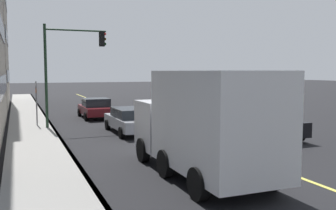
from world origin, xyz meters
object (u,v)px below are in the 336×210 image
car_black (265,122)px  traffic_light_mast (69,59)px  street_sign_post (36,101)px  car_silver (130,120)px  car_maroon (96,108)px  truck_white (205,123)px

car_black → traffic_light_mast: size_ratio=0.75×
car_black → street_sign_post: 13.35m
car_silver → traffic_light_mast: bearing=45.3°
car_black → car_maroon: size_ratio=1.04×
car_silver → traffic_light_mast: size_ratio=0.78×
car_maroon → truck_white: (-16.79, -0.17, 1.05)m
truck_white → street_sign_post: bearing=18.3°
street_sign_post → car_silver: bearing=-130.4°
car_maroon → truck_white: size_ratio=0.65×
car_black → car_silver: bearing=56.4°
truck_white → street_sign_post: 14.03m
car_maroon → car_silver: bearing=-176.6°
car_black → street_sign_post: street_sign_post is taller
car_silver → truck_white: 9.40m
truck_white → traffic_light_mast: traffic_light_mast is taller
car_silver → car_maroon: bearing=3.4°
car_maroon → truck_white: truck_white is taller
traffic_light_mast → street_sign_post: 3.28m
car_black → truck_white: size_ratio=0.68×
car_black → car_maroon: 13.13m
car_silver → truck_white: (-9.33, 0.28, 1.04)m
car_maroon → car_silver: 7.47m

